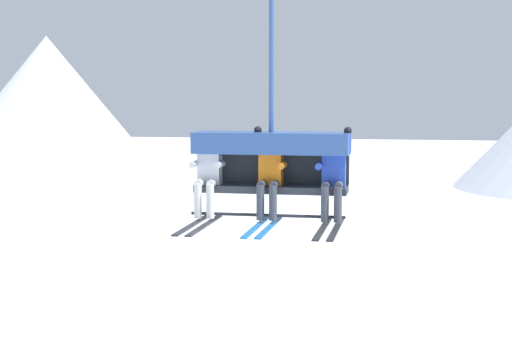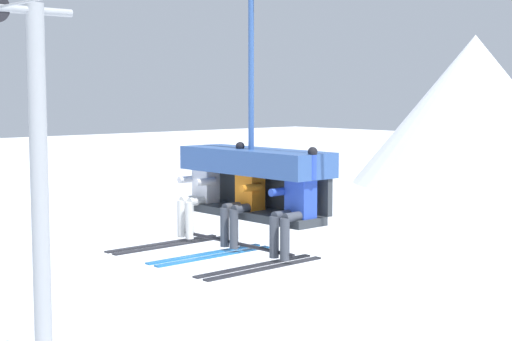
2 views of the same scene
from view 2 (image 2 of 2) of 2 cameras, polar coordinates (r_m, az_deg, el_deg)
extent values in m
cone|color=white|center=(57.36, 15.54, 4.28)|extent=(16.82, 16.82, 10.43)
cylinder|color=#9EA3A8|center=(16.43, -15.43, -2.59)|extent=(0.36, 0.36, 8.13)
cylinder|color=#9EA3A8|center=(16.35, -15.80, 11.13)|extent=(0.16, 1.60, 0.16)
cube|color=#33383D|center=(9.81, -0.35, -3.12)|extent=(2.16, 0.48, 0.10)
cube|color=#33383D|center=(9.96, 0.85, -1.39)|extent=(2.16, 0.08, 0.45)
cube|color=#335699|center=(9.77, -0.09, 0.69)|extent=(2.20, 0.68, 0.30)
cylinder|color=black|center=(9.66, -1.77, -5.24)|extent=(2.16, 0.04, 0.04)
cylinder|color=#335699|center=(9.71, -0.36, 8.24)|extent=(0.07, 0.07, 2.27)
cube|color=silver|center=(10.43, -3.68, -0.89)|extent=(0.32, 0.22, 0.52)
sphere|color=#284C93|center=(10.40, -3.69, 1.08)|extent=(0.22, 0.22, 0.22)
ellipsoid|color=black|center=(10.34, -4.13, 1.05)|extent=(0.17, 0.04, 0.08)
cylinder|color=silver|center=(10.43, -4.70, -2.12)|extent=(0.11, 0.34, 0.11)
cylinder|color=silver|center=(10.29, -4.11, -2.22)|extent=(0.11, 0.34, 0.11)
cylinder|color=silver|center=(10.36, -5.44, -3.52)|extent=(0.11, 0.11, 0.48)
cylinder|color=silver|center=(10.22, -4.85, -3.64)|extent=(0.11, 0.11, 0.48)
cube|color=#232328|center=(10.24, -6.77, -5.29)|extent=(0.09, 1.70, 0.02)
cube|color=#232328|center=(10.10, -6.19, -5.43)|extent=(0.09, 1.70, 0.02)
cylinder|color=silver|center=(10.48, -4.96, -0.65)|extent=(0.09, 0.30, 0.09)
cylinder|color=silver|center=(10.19, -3.69, -0.82)|extent=(0.09, 0.30, 0.09)
cube|color=orange|center=(9.76, -0.44, -1.33)|extent=(0.32, 0.22, 0.52)
sphere|color=silver|center=(9.72, -0.44, 0.77)|extent=(0.22, 0.22, 0.22)
ellipsoid|color=black|center=(9.65, -0.89, 0.74)|extent=(0.17, 0.04, 0.08)
cylinder|color=#3D424C|center=(9.74, -1.53, -2.65)|extent=(0.11, 0.34, 0.11)
cylinder|color=#3D424C|center=(9.61, -0.85, -2.76)|extent=(0.11, 0.34, 0.11)
cylinder|color=#3D424C|center=(9.67, -2.29, -4.15)|extent=(0.11, 0.11, 0.48)
cylinder|color=#3D424C|center=(9.54, -1.62, -4.29)|extent=(0.11, 0.11, 0.48)
cube|color=#1E6BB2|center=(9.54, -3.67, -6.07)|extent=(0.09, 1.70, 0.02)
cube|color=#1E6BB2|center=(9.41, -3.00, -6.23)|extent=(0.09, 1.70, 0.02)
cylinder|color=orange|center=(9.86, -1.16, 0.79)|extent=(0.09, 0.09, 0.30)
sphere|color=black|center=(9.85, -1.16, 1.77)|extent=(0.11, 0.11, 0.11)
cylinder|color=orange|center=(9.51, -0.37, -1.26)|extent=(0.09, 0.30, 0.09)
cube|color=#2847B7|center=(9.12, 3.27, -1.83)|extent=(0.32, 0.22, 0.52)
sphere|color=#284C93|center=(9.08, 3.28, 0.42)|extent=(0.22, 0.22, 0.22)
ellipsoid|color=black|center=(9.01, 2.83, 0.38)|extent=(0.17, 0.04, 0.08)
cylinder|color=#3D424C|center=(9.09, 2.11, -3.24)|extent=(0.11, 0.34, 0.11)
cylinder|color=#3D424C|center=(8.97, 2.90, -3.37)|extent=(0.11, 0.34, 0.11)
cylinder|color=#3D424C|center=(9.02, 1.33, -4.86)|extent=(0.11, 0.11, 0.48)
cylinder|color=#3D424C|center=(8.89, 2.11, -5.02)|extent=(0.11, 0.11, 0.48)
cube|color=#232328|center=(8.88, -0.08, -6.94)|extent=(0.09, 1.70, 0.02)
cube|color=#232328|center=(8.75, 0.69, -7.13)|extent=(0.09, 1.70, 0.02)
cylinder|color=#2847B7|center=(9.14, 1.78, -1.55)|extent=(0.09, 0.30, 0.09)
cylinder|color=#2847B7|center=(8.95, 4.13, 0.28)|extent=(0.09, 0.09, 0.30)
sphere|color=black|center=(8.93, 4.14, 1.37)|extent=(0.11, 0.11, 0.11)
camera|label=1|loc=(6.96, -81.17, -0.58)|focal=55.00mm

